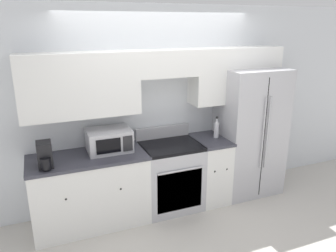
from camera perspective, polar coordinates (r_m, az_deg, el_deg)
ground_plane at (r=4.33m, az=1.60°, el=-15.69°), size 12.00×12.00×0.00m
wall_back at (r=4.26m, az=-1.44°, el=5.10°), size 8.00×0.39×2.60m
lower_cabinets_left at (r=4.12m, az=-13.39°, el=-10.82°), size 1.37×0.64×0.89m
lower_cabinets_right at (r=4.60m, az=7.15°, el=-7.38°), size 0.42×0.64×0.89m
oven_range at (r=4.36m, az=0.44°, el=-8.59°), size 0.75×0.65×1.05m
refrigerator at (r=4.79m, az=13.76°, el=-0.92°), size 0.87×0.74×1.79m
microwave at (r=4.01m, az=-10.25°, el=-2.43°), size 0.52×0.40×0.27m
bottle at (r=4.45m, az=8.43°, el=-0.57°), size 0.07×0.07×0.29m
coffee_maker at (r=3.74m, az=-20.66°, el=-4.86°), size 0.15×0.26×0.28m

